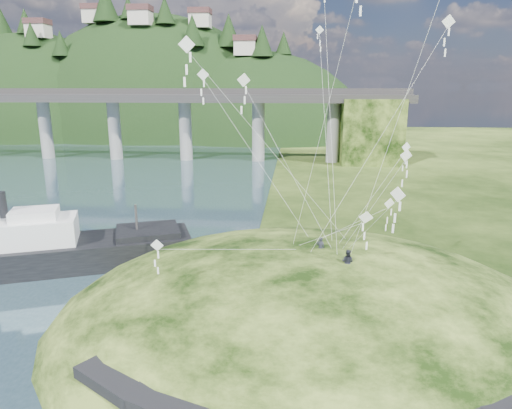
{
  "coord_description": "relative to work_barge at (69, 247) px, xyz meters",
  "views": [
    {
      "loc": [
        6.73,
        -25.86,
        15.25
      ],
      "look_at": [
        4.0,
        6.0,
        7.0
      ],
      "focal_mm": 32.0,
      "sensor_mm": 36.0,
      "label": 1
    }
  ],
  "objects": [
    {
      "name": "ground",
      "position": [
        12.66,
        -9.96,
        -1.76
      ],
      "size": [
        320.0,
        320.0,
        0.0
      ],
      "primitive_type": "plane",
      "color": "black",
      "rests_on": "ground"
    },
    {
      "name": "wooden_dock",
      "position": [
        10.37,
        -6.1,
        -1.35
      ],
      "size": [
        13.03,
        4.58,
        0.92
      ],
      "color": "#3C2118",
      "rests_on": "ground"
    },
    {
      "name": "far_ridge",
      "position": [
        -30.92,
        112.21,
        -9.19
      ],
      "size": [
        153.0,
        70.0,
        94.5
      ],
      "color": "black",
      "rests_on": "ground"
    },
    {
      "name": "kite_flyers",
      "position": [
        22.31,
        -8.82,
        3.97
      ],
      "size": [
        2.31,
        2.94,
        1.59
      ],
      "color": "#23252F",
      "rests_on": "ground"
    },
    {
      "name": "kite_swarm",
      "position": [
        21.43,
        -8.46,
        13.51
      ],
      "size": [
        16.95,
        15.67,
        21.4
      ],
      "color": "white",
      "rests_on": "ground"
    },
    {
      "name": "work_barge",
      "position": [
        0.0,
        0.0,
        0.0
      ],
      "size": [
        20.68,
        12.24,
        7.02
      ],
      "color": "black",
      "rests_on": "ground"
    },
    {
      "name": "grass_hill",
      "position": [
        20.66,
        -7.96,
        -3.26
      ],
      "size": [
        36.0,
        32.0,
        13.0
      ],
      "color": "black",
      "rests_on": "ground"
    },
    {
      "name": "bridge",
      "position": [
        -13.79,
        60.1,
        7.95
      ],
      "size": [
        160.0,
        11.0,
        15.0
      ],
      "color": "#2D2B2B",
      "rests_on": "ground"
    }
  ]
}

